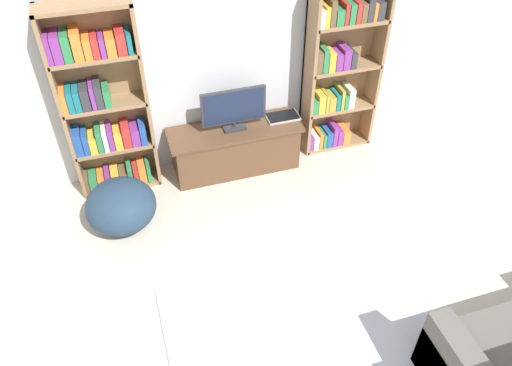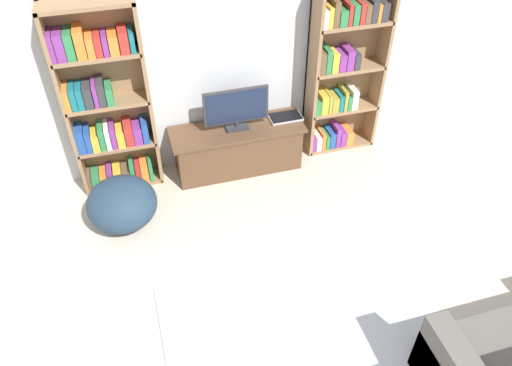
# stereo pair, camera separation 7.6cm
# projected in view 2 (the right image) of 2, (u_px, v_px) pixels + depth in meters

# --- Properties ---
(wall_back) EXTENTS (8.80, 0.06, 2.60)m
(wall_back) POSITION_uv_depth(u_px,v_px,m) (213.00, 52.00, 5.04)
(wall_back) COLOR silver
(wall_back) RESTS_ON ground_plane
(bookshelf_left) EXTENTS (0.82, 0.30, 2.01)m
(bookshelf_left) POSITION_uv_depth(u_px,v_px,m) (106.00, 106.00, 4.90)
(bookshelf_left) COLOR #93704C
(bookshelf_left) RESTS_ON ground_plane
(bookshelf_right) EXTENTS (0.82, 0.30, 2.01)m
(bookshelf_right) POSITION_uv_depth(u_px,v_px,m) (342.00, 69.00, 5.41)
(bookshelf_right) COLOR #93704C
(bookshelf_right) RESTS_ON ground_plane
(tv_stand) EXTENTS (1.45, 0.49, 0.53)m
(tv_stand) POSITION_uv_depth(u_px,v_px,m) (238.00, 148.00, 5.53)
(tv_stand) COLOR brown
(tv_stand) RESTS_ON ground_plane
(television) EXTENTS (0.69, 0.16, 0.47)m
(television) POSITION_uv_depth(u_px,v_px,m) (236.00, 108.00, 5.20)
(television) COLOR #2D2D33
(television) RESTS_ON tv_stand
(laptop) EXTENTS (0.36, 0.22, 0.03)m
(laptop) POSITION_uv_depth(u_px,v_px,m) (285.00, 117.00, 5.50)
(laptop) COLOR #B7B7BC
(laptop) RESTS_ON tv_stand
(area_rug) EXTENTS (2.30, 1.48, 0.02)m
(area_rug) POSITION_uv_depth(u_px,v_px,m) (305.00, 328.00, 4.11)
(area_rug) COLOR #B2B7C1
(area_rug) RESTS_ON ground_plane
(beanbag_ottoman) EXTENTS (0.68, 0.68, 0.50)m
(beanbag_ottoman) POSITION_uv_depth(u_px,v_px,m) (122.00, 204.00, 4.88)
(beanbag_ottoman) COLOR #23384C
(beanbag_ottoman) RESTS_ON ground_plane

